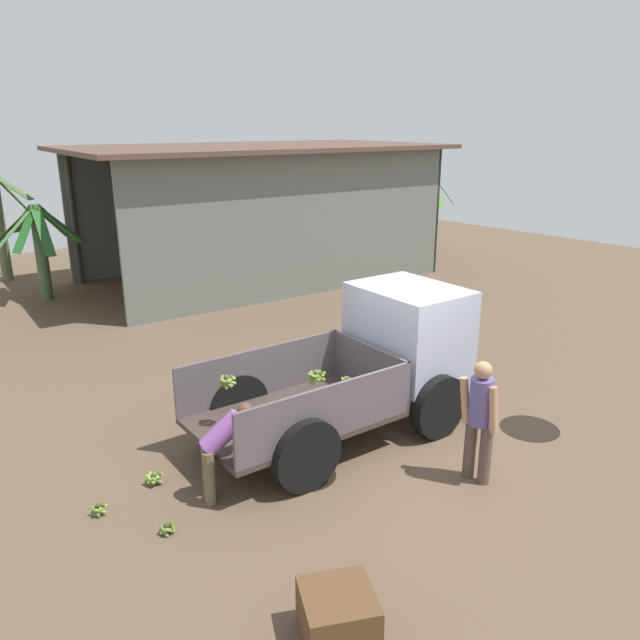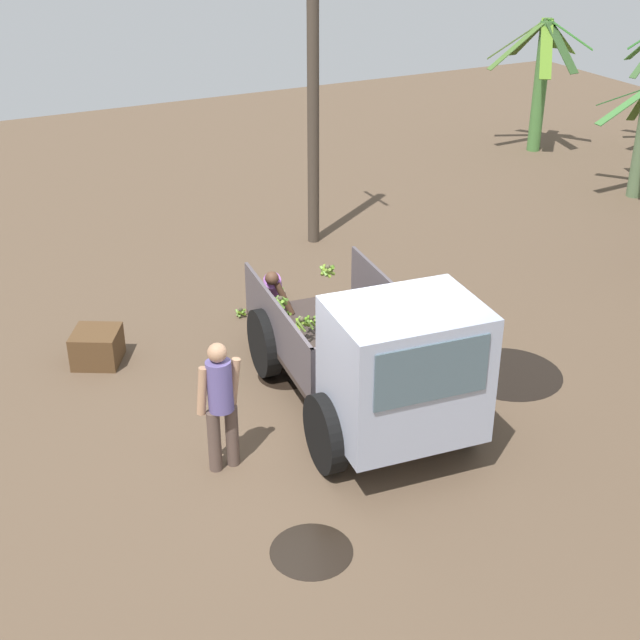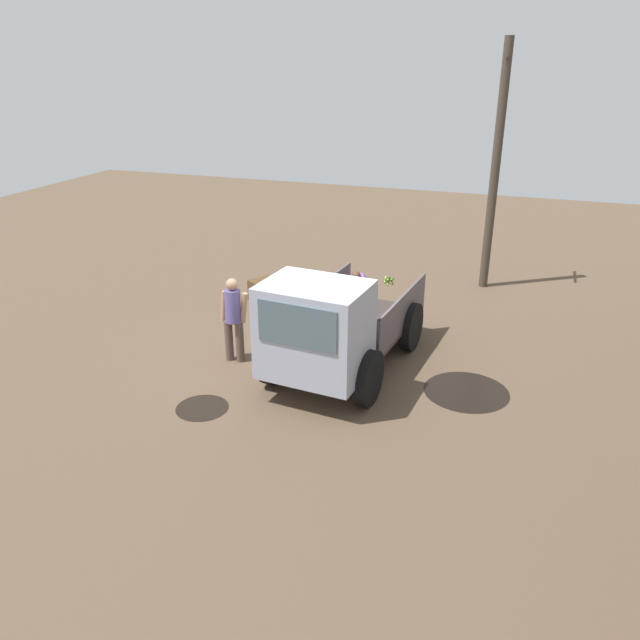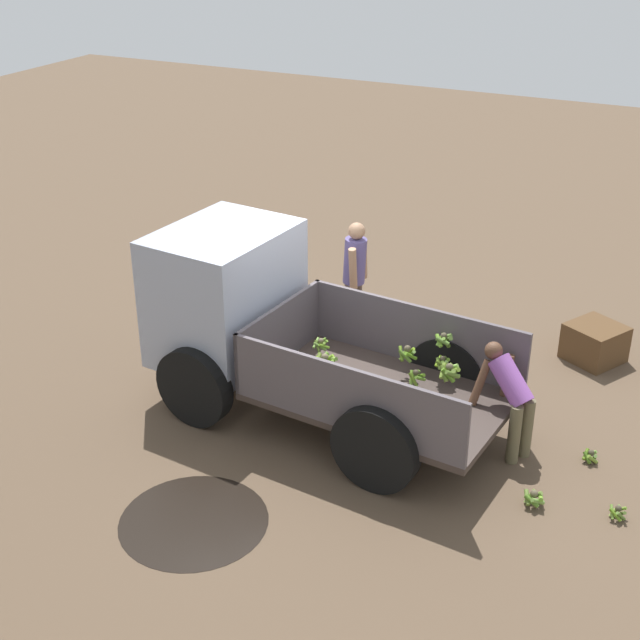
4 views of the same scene
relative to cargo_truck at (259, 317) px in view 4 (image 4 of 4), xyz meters
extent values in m
plane|color=brown|center=(-0.41, -0.42, -1.09)|extent=(36.00, 36.00, 0.00)
cylinder|color=black|center=(1.48, -1.75, -1.09)|extent=(0.90, 0.90, 0.01)
cylinder|color=black|center=(-1.99, -0.45, -1.09)|extent=(0.83, 0.83, 0.01)
cylinder|color=black|center=(-0.59, 2.45, -1.09)|extent=(1.52, 1.52, 0.01)
cube|color=#3C312C|center=(-1.68, 0.17, -0.56)|extent=(2.98, 2.03, 0.08)
cube|color=#554D52|center=(-1.60, 1.02, -0.14)|extent=(2.81, 0.33, 0.76)
cube|color=#554D52|center=(-1.77, -0.69, -0.14)|extent=(2.81, 0.33, 0.76)
cube|color=#554D52|center=(-0.30, 0.03, -0.14)|extent=(0.22, 1.76, 0.76)
cube|color=#A4ACC2|center=(0.49, -0.05, 0.21)|extent=(1.48, 1.85, 1.62)
cube|color=#4C606B|center=(1.16, -0.11, 0.53)|extent=(0.17, 1.38, 0.71)
cylinder|color=black|center=(0.39, 0.88, -0.60)|extent=(1.00, 0.32, 0.99)
cylinder|color=black|center=(0.21, -0.94, -0.60)|extent=(1.00, 0.32, 0.99)
cylinder|color=black|center=(-2.01, 1.12, -0.60)|extent=(1.00, 0.32, 0.99)
cylinder|color=black|center=(-2.19, -0.70, -0.60)|extent=(1.00, 0.32, 0.99)
sphere|color=brown|center=(-2.22, -0.36, -0.22)|extent=(0.07, 0.07, 0.07)
cylinder|color=#7FB123|center=(-2.17, -0.37, -0.26)|extent=(0.06, 0.14, 0.12)
cylinder|color=olive|center=(-2.19, -0.34, -0.27)|extent=(0.11, 0.12, 0.13)
cylinder|color=#5B7F22|center=(-2.23, -0.31, -0.25)|extent=(0.15, 0.06, 0.09)
cylinder|color=olive|center=(-2.26, -0.34, -0.27)|extent=(0.10, 0.14, 0.12)
cylinder|color=#7AA945|center=(-2.27, -0.37, -0.27)|extent=(0.07, 0.14, 0.12)
cylinder|color=#6EA42C|center=(-2.24, -0.41, -0.27)|extent=(0.14, 0.08, 0.13)
cylinder|color=olive|center=(-2.20, -0.40, -0.27)|extent=(0.13, 0.10, 0.13)
sphere|color=#49422F|center=(-2.19, -0.44, 0.04)|extent=(0.08, 0.08, 0.08)
cylinder|color=#7BB13E|center=(-2.15, -0.45, -0.03)|extent=(0.09, 0.14, 0.15)
cylinder|color=#73AC30|center=(-2.15, -0.40, -0.01)|extent=(0.14, 0.15, 0.13)
cylinder|color=#567D2E|center=(-2.20, -0.37, 0.01)|extent=(0.17, 0.07, 0.10)
cylinder|color=#527725|center=(-2.23, -0.42, -0.03)|extent=(0.10, 0.14, 0.16)
cylinder|color=#587831|center=(-2.24, -0.48, -0.01)|extent=(0.14, 0.15, 0.12)
cylinder|color=#5A8033|center=(-2.19, -0.50, 0.00)|extent=(0.16, 0.05, 0.12)
sphere|color=brown|center=(-1.06, 0.37, -0.11)|extent=(0.09, 0.09, 0.09)
cylinder|color=olive|center=(-1.13, 0.41, -0.19)|extent=(0.13, 0.19, 0.18)
cylinder|color=olive|center=(-1.15, 0.34, -0.16)|extent=(0.12, 0.22, 0.12)
cylinder|color=olive|center=(-1.11, 0.30, -0.16)|extent=(0.21, 0.14, 0.13)
cylinder|color=#7CAC2C|center=(-1.05, 0.30, -0.19)|extent=(0.20, 0.08, 0.18)
cylinder|color=olive|center=(-1.00, 0.33, -0.17)|extent=(0.16, 0.20, 0.15)
cylinder|color=olive|center=(-0.99, 0.39, -0.17)|extent=(0.09, 0.21, 0.16)
cylinder|color=#7BA824|center=(-1.03, 0.43, -0.19)|extent=(0.19, 0.14, 0.18)
cylinder|color=#84AC35|center=(-1.09, 0.43, -0.19)|extent=(0.18, 0.11, 0.19)
sphere|color=#403929|center=(-2.02, -0.04, -0.28)|extent=(0.07, 0.07, 0.07)
cylinder|color=#527F1C|center=(-2.06, -0.09, -0.33)|extent=(0.14, 0.15, 0.12)
cylinder|color=#55762B|center=(-1.99, -0.08, -0.36)|extent=(0.13, 0.11, 0.16)
cylinder|color=#79AA37|center=(-1.97, -0.02, -0.35)|extent=(0.08, 0.14, 0.16)
cylinder|color=olive|center=(-2.00, 0.01, -0.35)|extent=(0.14, 0.07, 0.16)
cylinder|color=olive|center=(-2.08, -0.01, -0.33)|extent=(0.10, 0.17, 0.12)
sphere|color=brown|center=(-1.81, -0.29, -0.14)|extent=(0.08, 0.08, 0.08)
cylinder|color=#537926|center=(-1.81, -0.22, -0.21)|extent=(0.18, 0.04, 0.15)
cylinder|color=#649E25|center=(-1.87, -0.25, -0.21)|extent=(0.13, 0.17, 0.15)
cylinder|color=#6F9843|center=(-1.87, -0.32, -0.21)|extent=(0.13, 0.17, 0.16)
cylinder|color=#81B127|center=(-1.82, -0.34, -0.22)|extent=(0.15, 0.06, 0.18)
cylinder|color=#7FA93D|center=(-1.77, -0.32, -0.22)|extent=(0.12, 0.14, 0.18)
cylinder|color=#597C1E|center=(-1.75, -0.25, -0.20)|extent=(0.13, 0.17, 0.14)
sphere|color=brown|center=(-2.56, 0.49, 0.19)|extent=(0.08, 0.08, 0.08)
cylinder|color=#4F7A1D|center=(-2.57, 0.55, 0.13)|extent=(0.16, 0.07, 0.16)
cylinder|color=#567729|center=(-2.61, 0.54, 0.14)|extent=(0.15, 0.17, 0.13)
cylinder|color=olive|center=(-2.61, 0.49, 0.13)|extent=(0.07, 0.16, 0.16)
cylinder|color=olive|center=(-2.60, 0.44, 0.14)|extent=(0.16, 0.15, 0.14)
cylinder|color=#79A642|center=(-2.55, 0.42, 0.14)|extent=(0.18, 0.07, 0.13)
cylinder|color=#7DA42B|center=(-2.52, 0.45, 0.12)|extent=(0.14, 0.14, 0.16)
cylinder|color=olive|center=(-2.50, 0.50, 0.14)|extent=(0.07, 0.18, 0.14)
cylinder|color=#5C7826|center=(-2.52, 0.53, 0.13)|extent=(0.15, 0.15, 0.16)
sphere|color=brown|center=(-0.82, -0.03, -0.15)|extent=(0.07, 0.07, 0.07)
cylinder|color=#587932|center=(-0.84, 0.03, -0.19)|extent=(0.15, 0.07, 0.11)
cylinder|color=#71A32A|center=(-0.87, 0.00, -0.19)|extent=(0.10, 0.15, 0.11)
cylinder|color=#597725|center=(-0.86, -0.05, -0.21)|extent=(0.07, 0.12, 0.15)
cylinder|color=olive|center=(-0.83, -0.08, -0.21)|extent=(0.14, 0.05, 0.14)
cylinder|color=olive|center=(-0.78, -0.08, -0.18)|extent=(0.15, 0.12, 0.09)
cylinder|color=olive|center=(-0.76, -0.03, -0.19)|extent=(0.04, 0.16, 0.09)
cylinder|color=olive|center=(-0.79, 0.01, -0.21)|extent=(0.12, 0.10, 0.14)
cylinder|color=brown|center=(-0.35, -2.15, -0.68)|extent=(0.17, 0.17, 0.82)
cylinder|color=brown|center=(-0.36, -1.91, -0.68)|extent=(0.17, 0.17, 0.82)
cylinder|color=#5D528F|center=(-0.37, -2.03, 0.05)|extent=(0.34, 0.32, 0.65)
sphere|color=tan|center=(-0.39, -2.03, 0.48)|extent=(0.23, 0.23, 0.23)
cylinder|color=tan|center=(-0.40, -2.24, 0.01)|extent=(0.11, 0.17, 0.61)
cylinder|color=tan|center=(-0.43, -1.83, 0.02)|extent=(0.11, 0.19, 0.62)
cylinder|color=brown|center=(-3.21, 0.02, -0.74)|extent=(0.19, 0.19, 0.72)
cylinder|color=brown|center=(-3.30, -0.16, -0.74)|extent=(0.19, 0.19, 0.72)
cylinder|color=#9855B0|center=(-3.07, -0.16, -0.19)|extent=(0.65, 0.50, 0.57)
sphere|color=brown|center=(-2.82, -0.29, 0.07)|extent=(0.20, 0.20, 0.20)
cylinder|color=brown|center=(-2.74, -0.13, -0.27)|extent=(0.22, 0.31, 0.52)
cylinder|color=brown|center=(-2.97, -0.42, -0.29)|extent=(0.15, 0.18, 0.54)
sphere|color=#443E2C|center=(-4.01, -0.35, -0.97)|extent=(0.07, 0.07, 0.07)
cylinder|color=#4E7B20|center=(-3.98, -0.31, -1.02)|extent=(0.13, 0.12, 0.12)
cylinder|color=olive|center=(-4.03, -0.31, -1.02)|extent=(0.13, 0.11, 0.12)
cylinder|color=olive|center=(-4.05, -0.36, -1.03)|extent=(0.07, 0.13, 0.13)
cylinder|color=olive|center=(-4.00, -0.40, -1.02)|extent=(0.14, 0.06, 0.12)
cylinder|color=#56791B|center=(-3.95, -0.36, -1.01)|extent=(0.06, 0.15, 0.10)
sphere|color=#443D2C|center=(-4.44, 0.53, -0.96)|extent=(0.07, 0.07, 0.07)
cylinder|color=#5D891F|center=(-4.42, 0.59, -1.01)|extent=(0.15, 0.07, 0.11)
cylinder|color=olive|center=(-4.48, 0.56, -1.02)|extent=(0.11, 0.12, 0.13)
cylinder|color=#5A792D|center=(-4.49, 0.51, -1.02)|extent=(0.08, 0.14, 0.12)
cylinder|color=olive|center=(-4.45, 0.48, -1.01)|extent=(0.15, 0.05, 0.11)
cylinder|color=#85A744|center=(-4.41, 0.50, -1.03)|extent=(0.11, 0.11, 0.14)
cylinder|color=olive|center=(-4.39, 0.55, -1.01)|extent=(0.08, 0.15, 0.11)
sphere|color=brown|center=(-3.62, 0.69, -0.95)|extent=(0.08, 0.08, 0.08)
cylinder|color=#517B24|center=(-3.61, 0.76, -1.00)|extent=(0.17, 0.06, 0.12)
cylinder|color=#729F43|center=(-3.67, 0.73, -1.00)|extent=(0.14, 0.16, 0.12)
cylinder|color=olive|center=(-3.69, 0.68, -0.99)|extent=(0.08, 0.18, 0.11)
cylinder|color=olive|center=(-3.62, 0.63, -1.01)|extent=(0.16, 0.05, 0.15)
cylinder|color=#6D9D38|center=(-3.58, 0.66, -1.02)|extent=(0.13, 0.15, 0.16)
cylinder|color=olive|center=(-3.56, 0.72, -0.99)|extent=(0.11, 0.18, 0.12)
cube|color=#533920|center=(-3.58, -2.78, -0.84)|extent=(0.90, 0.90, 0.50)
camera|label=1|loc=(-6.74, -6.10, 3.47)|focal=35.00mm
camera|label=2|loc=(8.09, -4.94, 5.51)|focal=50.00mm
camera|label=3|loc=(9.51, 3.21, 4.45)|focal=35.00mm
camera|label=4|loc=(-4.87, 8.34, 4.75)|focal=50.00mm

